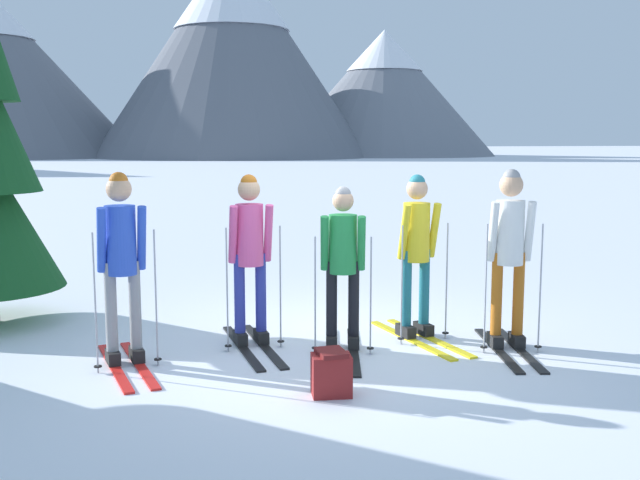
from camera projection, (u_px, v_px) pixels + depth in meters
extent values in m
plane|color=white|center=(326.00, 347.00, 7.48)|extent=(400.00, 400.00, 0.00)
cube|color=red|center=(139.00, 364.00, 6.89)|extent=(0.29, 1.56, 0.02)
cube|color=red|center=(115.00, 367.00, 6.80)|extent=(0.29, 1.56, 0.02)
cube|color=black|center=(137.00, 354.00, 6.97)|extent=(0.14, 0.27, 0.12)
cylinder|color=gray|center=(135.00, 306.00, 6.91)|extent=(0.11, 0.11, 0.85)
cube|color=black|center=(113.00, 357.00, 6.88)|extent=(0.14, 0.27, 0.12)
cylinder|color=gray|center=(111.00, 308.00, 6.82)|extent=(0.11, 0.11, 0.85)
cylinder|color=blue|center=(121.00, 240.00, 6.78)|extent=(0.28, 0.28, 0.64)
sphere|color=tan|center=(119.00, 189.00, 6.71)|extent=(0.23, 0.23, 0.23)
sphere|color=#B76019|center=(119.00, 181.00, 6.70)|extent=(0.17, 0.17, 0.17)
cylinder|color=blue|center=(142.00, 238.00, 6.79)|extent=(0.11, 0.21, 0.61)
cylinder|color=blue|center=(101.00, 240.00, 6.65)|extent=(0.11, 0.21, 0.61)
cylinder|color=#A5A5AD|center=(156.00, 298.00, 6.80)|extent=(0.02, 0.02, 1.28)
cylinder|color=black|center=(158.00, 359.00, 6.87)|extent=(0.07, 0.07, 0.01)
cylinder|color=#A5A5AD|center=(95.00, 304.00, 6.58)|extent=(0.02, 0.02, 1.28)
cylinder|color=black|center=(98.00, 366.00, 6.65)|extent=(0.07, 0.07, 0.01)
cube|color=black|center=(264.00, 345.00, 7.52)|extent=(0.12, 1.67, 0.02)
cube|color=black|center=(242.00, 347.00, 7.45)|extent=(0.12, 1.67, 0.02)
cube|color=black|center=(261.00, 336.00, 7.60)|extent=(0.12, 0.26, 0.12)
cylinder|color=#2D389E|center=(261.00, 293.00, 7.54)|extent=(0.11, 0.11, 0.83)
cube|color=black|center=(240.00, 338.00, 7.54)|extent=(0.12, 0.26, 0.12)
cylinder|color=#2D389E|center=(240.00, 294.00, 7.47)|extent=(0.11, 0.11, 0.83)
cylinder|color=#E55193|center=(249.00, 235.00, 7.43)|extent=(0.28, 0.28, 0.62)
sphere|color=tan|center=(249.00, 189.00, 7.37)|extent=(0.22, 0.22, 0.22)
sphere|color=#B76019|center=(249.00, 183.00, 7.36)|extent=(0.17, 0.17, 0.17)
cylinder|color=#E55193|center=(268.00, 233.00, 7.42)|extent=(0.08, 0.20, 0.59)
cylinder|color=#E55193|center=(233.00, 235.00, 7.31)|extent=(0.08, 0.20, 0.59)
cylinder|color=#A5A5AD|center=(280.00, 287.00, 7.41)|extent=(0.02, 0.02, 1.24)
cylinder|color=black|center=(281.00, 341.00, 7.48)|extent=(0.07, 0.07, 0.01)
cylinder|color=#A5A5AD|center=(227.00, 290.00, 7.24)|extent=(0.02, 0.02, 1.24)
cylinder|color=black|center=(228.00, 346.00, 7.32)|extent=(0.07, 0.07, 0.01)
cube|color=black|center=(246.00, 230.00, 7.58)|extent=(0.26, 0.17, 0.36)
cube|color=black|center=(354.00, 351.00, 7.33)|extent=(0.58, 1.60, 0.02)
cube|color=black|center=(332.00, 351.00, 7.33)|extent=(0.58, 1.60, 0.02)
cube|color=black|center=(353.00, 341.00, 7.42)|extent=(0.18, 0.28, 0.12)
cylinder|color=black|center=(354.00, 299.00, 7.36)|extent=(0.11, 0.11, 0.78)
cube|color=black|center=(332.00, 341.00, 7.42)|extent=(0.18, 0.28, 0.12)
cylinder|color=black|center=(332.00, 299.00, 7.36)|extent=(0.11, 0.11, 0.78)
cylinder|color=#238C42|center=(343.00, 244.00, 7.29)|extent=(0.28, 0.28, 0.58)
sphere|color=tan|center=(343.00, 201.00, 7.23)|extent=(0.21, 0.21, 0.21)
sphere|color=gray|center=(343.00, 194.00, 7.22)|extent=(0.16, 0.16, 0.16)
cylinder|color=#238C42|center=(361.00, 243.00, 7.22)|extent=(0.13, 0.21, 0.55)
cylinder|color=#238C42|center=(325.00, 243.00, 7.23)|extent=(0.13, 0.21, 0.55)
cylinder|color=#A5A5AD|center=(371.00, 296.00, 7.17)|extent=(0.02, 0.02, 1.16)
cylinder|color=black|center=(370.00, 348.00, 7.24)|extent=(0.07, 0.07, 0.01)
cylinder|color=#A5A5AD|center=(315.00, 296.00, 7.18)|extent=(0.02, 0.02, 1.16)
cylinder|color=black|center=(315.00, 348.00, 7.25)|extent=(0.07, 0.07, 0.01)
cube|color=yellow|center=(428.00, 337.00, 7.82)|extent=(0.29, 1.64, 0.02)
cube|color=yellow|center=(410.00, 340.00, 7.74)|extent=(0.29, 1.64, 0.02)
cube|color=black|center=(423.00, 329.00, 7.91)|extent=(0.14, 0.27, 0.12)
cylinder|color=#1E6B7A|center=(424.00, 287.00, 7.85)|extent=(0.11, 0.11, 0.82)
cube|color=black|center=(406.00, 331.00, 7.82)|extent=(0.14, 0.27, 0.12)
cylinder|color=#1E6B7A|center=(406.00, 289.00, 7.76)|extent=(0.11, 0.11, 0.82)
cylinder|color=yellow|center=(416.00, 232.00, 7.72)|extent=(0.28, 0.28, 0.62)
sphere|color=tan|center=(417.00, 189.00, 7.66)|extent=(0.22, 0.22, 0.22)
sphere|color=#1E6B7A|center=(417.00, 182.00, 7.65)|extent=(0.17, 0.17, 0.17)
cylinder|color=yellow|center=(434.00, 230.00, 7.74)|extent=(0.10, 0.21, 0.59)
cylinder|color=yellow|center=(404.00, 232.00, 7.59)|extent=(0.10, 0.21, 0.59)
cylinder|color=#A5A5AD|center=(447.00, 281.00, 7.73)|extent=(0.02, 0.02, 1.23)
cylinder|color=black|center=(445.00, 333.00, 7.81)|extent=(0.07, 0.07, 0.01)
cylinder|color=#A5A5AD|center=(402.00, 285.00, 7.52)|extent=(0.02, 0.02, 1.23)
cylinder|color=black|center=(401.00, 338.00, 7.59)|extent=(0.07, 0.07, 0.01)
cube|color=black|center=(519.00, 349.00, 7.38)|extent=(0.49, 1.53, 0.02)
cube|color=black|center=(498.00, 350.00, 7.37)|extent=(0.49, 1.53, 0.02)
cube|color=black|center=(517.00, 340.00, 7.46)|extent=(0.17, 0.28, 0.12)
cylinder|color=#B76019|center=(518.00, 295.00, 7.40)|extent=(0.11, 0.11, 0.86)
cube|color=black|center=(495.00, 340.00, 7.46)|extent=(0.17, 0.28, 0.12)
cylinder|color=#B76019|center=(497.00, 295.00, 7.40)|extent=(0.11, 0.11, 0.86)
cylinder|color=white|center=(510.00, 232.00, 7.31)|extent=(0.28, 0.28, 0.64)
sphere|color=tan|center=(511.00, 185.00, 7.25)|extent=(0.23, 0.23, 0.23)
sphere|color=gray|center=(512.00, 178.00, 7.24)|extent=(0.17, 0.17, 0.17)
cylinder|color=white|center=(530.00, 231.00, 7.26)|extent=(0.13, 0.22, 0.61)
cylinder|color=white|center=(493.00, 231.00, 7.25)|extent=(0.13, 0.22, 0.61)
cylinder|color=#A5A5AD|center=(540.00, 289.00, 7.22)|extent=(0.02, 0.02, 1.28)
cylinder|color=black|center=(538.00, 347.00, 7.29)|extent=(0.07, 0.07, 0.01)
cylinder|color=#A5A5AD|center=(486.00, 289.00, 7.20)|extent=(0.02, 0.02, 1.28)
cylinder|color=black|center=(484.00, 347.00, 7.28)|extent=(0.07, 0.07, 0.01)
cube|color=maroon|center=(331.00, 375.00, 6.06)|extent=(0.36, 0.29, 0.34)
cube|color=maroon|center=(331.00, 353.00, 6.04)|extent=(0.22, 0.28, 0.04)
cone|color=slate|center=(232.00, 53.00, 86.95)|extent=(32.72, 32.72, 24.48)
cone|color=slate|center=(384.00, 93.00, 95.78)|extent=(28.70, 28.70, 16.12)
cone|color=white|center=(385.00, 50.00, 95.05)|extent=(9.92, 9.92, 5.30)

